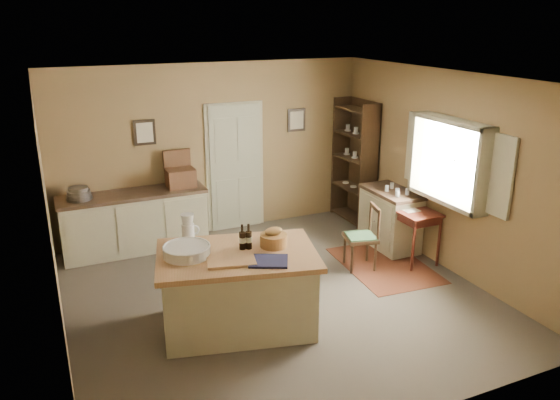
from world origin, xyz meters
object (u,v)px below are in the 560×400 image
Objects in this scene: sideboard at (135,220)px; desk_chair at (361,238)px; writing_desk at (411,215)px; right_cabinet at (390,218)px; shelving_unit at (357,162)px; work_island at (237,288)px.

desk_chair is at bearing -34.79° from sideboard.
right_cabinet is at bearing 90.02° from writing_desk.
work_island is at bearing -141.15° from shelving_unit.
shelving_unit reaches higher than writing_desk.
right_cabinet reaches higher than desk_chair.
writing_desk is at bearing -89.98° from right_cabinet.
right_cabinet is (0.81, 0.45, 0.01)m from desk_chair.
writing_desk is at bearing -28.55° from sideboard.
shelving_unit is (3.04, 2.45, 0.55)m from work_island.
sideboard is 1.03× the size of shelving_unit.
writing_desk is at bearing 27.62° from work_island.
desk_chair is 0.89× the size of right_cabinet.
sideboard is at bearing 176.90° from shelving_unit.
sideboard is (-0.65, 2.65, -0.00)m from work_island.
shelving_unit is at bearing 74.72° from desk_chair.
work_island reaches higher than right_cabinet.
shelving_unit is at bearing -3.10° from sideboard.
shelving_unit is at bearing 84.91° from writing_desk.
desk_chair is 2.04m from shelving_unit.
shelving_unit is at bearing 52.39° from work_island.
work_island is at bearing -76.21° from sideboard.
right_cabinet is (2.89, 1.20, -0.02)m from work_island.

